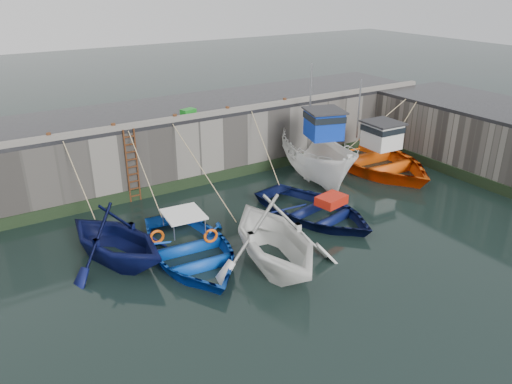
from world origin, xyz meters
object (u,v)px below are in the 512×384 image
bollard_d (228,110)px  fish_crate (188,113)px  bollard_a (49,136)px  boat_far_white (317,157)px  bollard_b (113,127)px  boat_near_blacktrim (274,264)px  boat_near_navy (314,217)px  bollard_c (175,117)px  ladder (132,166)px  boat_far_orange (371,158)px  bollard_e (285,101)px  boat_near_white (117,261)px  boat_near_blue (191,258)px

bollard_d → fish_crate: bearing=168.4°
bollard_a → bollard_d: 7.80m
boat_far_white → bollard_b: 9.32m
boat_near_blacktrim → bollard_d: bollard_d is taller
boat_near_navy → boat_far_white: (2.66, 3.22, 1.08)m
bollard_c → ladder: bearing=-171.3°
boat_far_orange → bollard_e: bearing=144.5°
boat_near_blacktrim → bollard_a: bollard_a is taller
boat_near_navy → bollard_d: bollard_d is taller
bollard_e → bollard_d: bearing=180.0°
boat_near_blacktrim → boat_far_orange: boat_far_orange is taller
boat_near_white → ladder: bearing=42.1°
boat_near_blue → boat_far_orange: boat_far_orange is taller
boat_near_white → boat_far_white: (10.44, 2.29, 1.08)m
boat_near_navy → fish_crate: size_ratio=8.53×
boat_near_white → bollard_a: (-0.77, 4.75, 3.30)m
boat_near_blacktrim → boat_far_orange: bearing=38.3°
ladder → bollard_d: bearing=4.0°
fish_crate → bollard_b: fish_crate is taller
boat_far_orange → bollard_b: (-12.00, 2.72, 2.79)m
boat_near_blacktrim → bollard_b: size_ratio=18.61×
boat_near_navy → bollard_d: size_ratio=19.53×
boat_near_navy → fish_crate: fish_crate is taller
boat_far_white → boat_far_orange: size_ratio=0.91×
fish_crate → bollard_c: bearing=-171.2°
boat_near_white → boat_near_navy: (7.78, -0.92, 0.00)m
boat_near_navy → boat_far_white: boat_far_white is taller
bollard_d → boat_near_navy: bearing=-82.4°
boat_near_white → bollard_b: bollard_b is taller
ladder → fish_crate: fish_crate is taller
fish_crate → bollard_b: (-3.50, -0.37, -0.02)m
ladder → bollard_d: 5.11m
bollard_e → boat_near_blue: bearing=-143.6°
boat_near_blue → bollard_c: (2.23, 5.92, 3.30)m
ladder → boat_near_white: bearing=-116.8°
boat_near_blue → bollard_d: size_ratio=20.37×
fish_crate → boat_near_blacktrim: bearing=-111.7°
boat_near_white → bollard_c: 7.29m
fish_crate → bollard_e: size_ratio=2.29×
boat_near_blue → bollard_d: 8.32m
boat_near_blue → bollard_e: bearing=41.3°
fish_crate → bollard_c: size_ratio=2.29×
boat_far_orange → bollard_d: 7.75m
boat_far_orange → boat_near_blacktrim: bearing=-149.2°
boat_far_orange → boat_near_navy: bearing=-151.2°
boat_near_blue → boat_near_blacktrim: (2.20, -1.86, 0.00)m
boat_near_white → bollard_b: (1.73, 4.75, 3.30)m
boat_near_blacktrim → bollard_c: bearing=99.6°
boat_near_white → boat_near_blue: bearing=-49.0°
boat_near_blue → fish_crate: size_ratio=8.90×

